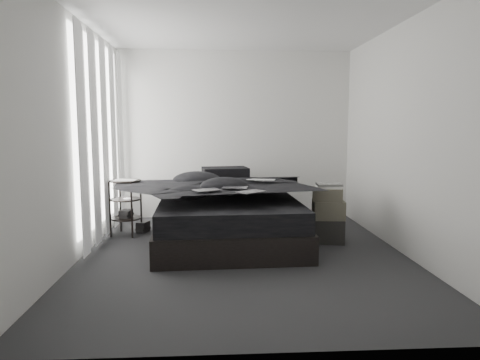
{
  "coord_description": "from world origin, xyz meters",
  "views": [
    {
      "loc": [
        -0.32,
        -4.64,
        1.43
      ],
      "look_at": [
        0.0,
        0.8,
        0.75
      ],
      "focal_mm": 32.0,
      "sensor_mm": 36.0,
      "label": 1
    }
  ],
  "objects": [
    {
      "name": "box_lower",
      "position": [
        1.07,
        0.5,
        0.15
      ],
      "size": [
        0.45,
        0.38,
        0.3
      ],
      "primitive_type": "cube",
      "rotation": [
        0.0,
        0.0,
        -0.17
      ],
      "color": "black",
      "rests_on": "floor"
    },
    {
      "name": "comic_b",
      "position": [
        -0.09,
        0.22,
        0.82
      ],
      "size": [
        0.31,
        0.23,
        0.01
      ],
      "primitive_type": "cube",
      "rotation": [
        0.0,
        0.0,
        -0.17
      ],
      "color": "black",
      "rests_on": "duvet"
    },
    {
      "name": "bed",
      "position": [
        -0.16,
        0.66,
        0.15
      ],
      "size": [
        1.8,
        2.33,
        0.31
      ],
      "primitive_type": "cube",
      "rotation": [
        0.0,
        0.0,
        0.04
      ],
      "color": "black",
      "rests_on": "floor"
    },
    {
      "name": "art_book_white",
      "position": [
        1.07,
        0.5,
        0.7
      ],
      "size": [
        0.34,
        0.29,
        0.03
      ],
      "primitive_type": "cube",
      "rotation": [
        0.0,
        0.0,
        -0.17
      ],
      "color": "silver",
      "rests_on": "box_upper"
    },
    {
      "name": "side_stand",
      "position": [
        -1.5,
        1.01,
        0.36
      ],
      "size": [
        0.47,
        0.47,
        0.73
      ],
      "primitive_type": "cylinder",
      "rotation": [
        0.0,
        0.0,
        -0.23
      ],
      "color": "black",
      "rests_on": "floor"
    },
    {
      "name": "pillow_lower",
      "position": [
        -0.25,
        1.53,
        0.63
      ],
      "size": [
        0.7,
        0.49,
        0.15
      ],
      "primitive_type": "cube",
      "rotation": [
        0.0,
        0.0,
        0.04
      ],
      "color": "black",
      "rests_on": "mattress"
    },
    {
      "name": "comic_a",
      "position": [
        -0.41,
        0.04,
        0.82
      ],
      "size": [
        0.34,
        0.29,
        0.01
      ],
      "primitive_type": "cube",
      "rotation": [
        0.0,
        0.0,
        0.42
      ],
      "color": "black",
      "rests_on": "duvet"
    },
    {
      "name": "duvet",
      "position": [
        -0.16,
        0.6,
        0.68
      ],
      "size": [
        1.74,
        2.0,
        0.26
      ],
      "primitive_type": "imported",
      "rotation": [
        0.0,
        0.0,
        0.04
      ],
      "color": "black",
      "rests_on": "mattress"
    },
    {
      "name": "laptop",
      "position": [
        0.25,
        0.73,
        0.83
      ],
      "size": [
        0.41,
        0.32,
        0.03
      ],
      "primitive_type": "imported",
      "rotation": [
        0.0,
        0.0,
        -0.27
      ],
      "color": "silver",
      "rests_on": "duvet"
    },
    {
      "name": "papers",
      "position": [
        -1.5,
        1.0,
        0.73
      ],
      "size": [
        0.29,
        0.22,
        0.01
      ],
      "primitive_type": "cube",
      "rotation": [
        0.0,
        0.0,
        -0.06
      ],
      "color": "white",
      "rests_on": "side_stand"
    },
    {
      "name": "wall_back",
      "position": [
        0.0,
        2.1,
        1.3
      ],
      "size": [
        3.6,
        0.01,
        2.6
      ],
      "primitive_type": "cube",
      "color": "white",
      "rests_on": "ground"
    },
    {
      "name": "window_left",
      "position": [
        -1.78,
        0.9,
        1.35
      ],
      "size": [
        0.02,
        2.0,
        2.3
      ],
      "primitive_type": "cube",
      "color": "white",
      "rests_on": "wall_left"
    },
    {
      "name": "wall_left",
      "position": [
        -1.8,
        0.0,
        1.3
      ],
      "size": [
        0.01,
        4.2,
        2.6
      ],
      "primitive_type": "cube",
      "color": "white",
      "rests_on": "ground"
    },
    {
      "name": "ceiling",
      "position": [
        0.0,
        0.0,
        2.6
      ],
      "size": [
        3.6,
        4.2,
        0.01
      ],
      "primitive_type": "cube",
      "color": "white",
      "rests_on": "ground"
    },
    {
      "name": "wall_right",
      "position": [
        1.8,
        0.0,
        1.3
      ],
      "size": [
        0.01,
        4.2,
        2.6
      ],
      "primitive_type": "cube",
      "color": "white",
      "rests_on": "ground"
    },
    {
      "name": "curtain_left",
      "position": [
        -1.73,
        0.9,
        1.28
      ],
      "size": [
        0.06,
        2.12,
        2.48
      ],
      "primitive_type": "cube",
      "color": "white",
      "rests_on": "wall_left"
    },
    {
      "name": "art_book_snake",
      "position": [
        1.08,
        0.49,
        0.73
      ],
      "size": [
        0.31,
        0.26,
        0.03
      ],
      "primitive_type": "cube",
      "rotation": [
        0.0,
        0.0,
        -0.07
      ],
      "color": "silver",
      "rests_on": "art_book_white"
    },
    {
      "name": "box_mid",
      "position": [
        1.08,
        0.49,
        0.41
      ],
      "size": [
        0.4,
        0.33,
        0.23
      ],
      "primitive_type": "cube",
      "rotation": [
        0.0,
        0.0,
        -0.1
      ],
      "color": "#5D5949",
      "rests_on": "box_lower"
    },
    {
      "name": "wall_front",
      "position": [
        0.0,
        -2.1,
        1.3
      ],
      "size": [
        3.6,
        0.01,
        2.6
      ],
      "primitive_type": "cube",
      "color": "white",
      "rests_on": "ground"
    },
    {
      "name": "pillow_upper",
      "position": [
        -0.17,
        1.51,
        0.77
      ],
      "size": [
        0.69,
        0.53,
        0.14
      ],
      "primitive_type": "cube",
      "rotation": [
        0.0,
        0.0,
        0.14
      ],
      "color": "black",
      "rests_on": "pillow_lower"
    },
    {
      "name": "mattress",
      "position": [
        -0.16,
        0.66,
        0.43
      ],
      "size": [
        1.73,
        2.26,
        0.24
      ],
      "primitive_type": "cube",
      "rotation": [
        0.0,
        0.0,
        0.04
      ],
      "color": "black",
      "rests_on": "bed"
    },
    {
      "name": "floor_books",
      "position": [
        -1.31,
        1.16,
        0.06
      ],
      "size": [
        0.18,
        0.21,
        0.13
      ],
      "primitive_type": "cube",
      "rotation": [
        0.0,
        0.0,
        -0.34
      ],
      "color": "black",
      "rests_on": "floor"
    },
    {
      "name": "floor",
      "position": [
        0.0,
        0.0,
        0.0
      ],
      "size": [
        3.6,
        4.2,
        0.01
      ],
      "primitive_type": "cube",
      "color": "#2E2E30",
      "rests_on": "ground"
    },
    {
      "name": "box_upper",
      "position": [
        1.06,
        0.5,
        0.6
      ],
      "size": [
        0.41,
        0.36,
        0.16
      ],
      "primitive_type": "cube",
      "rotation": [
        0.0,
        0.0,
        -0.22
      ],
      "color": "#5D5949",
      "rests_on": "box_mid"
    },
    {
      "name": "comic_c",
      "position": [
        0.07,
        -0.1,
        0.83
      ],
      "size": [
        0.34,
        0.32,
        0.01
      ],
      "primitive_type": "cube",
      "rotation": [
        0.0,
        0.0,
        0.65
      ],
      "color": "black",
      "rests_on": "duvet"
    }
  ]
}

